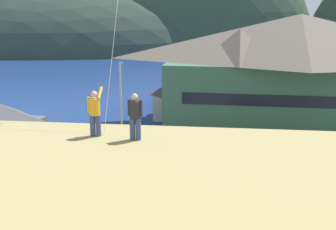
{
  "coord_description": "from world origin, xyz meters",
  "views": [
    {
      "loc": [
        4.11,
        -22.33,
        11.96
      ],
      "look_at": [
        0.38,
        9.0,
        4.03
      ],
      "focal_mm": 44.41,
      "sensor_mm": 36.0,
      "label": 1
    }
  ],
  "objects": [
    {
      "name": "parked_car_back_row_right",
      "position": [
        12.85,
        7.25,
        1.06
      ],
      "size": [
        4.34,
        2.34,
        1.82
      ],
      "color": "#9EA3A8",
      "rests_on": "parking_lot_pad"
    },
    {
      "name": "parked_car_mid_row_far",
      "position": [
        7.52,
        7.51,
        1.06
      ],
      "size": [
        4.31,
        2.28,
        1.82
      ],
      "color": "black",
      "rests_on": "parking_lot_pad"
    },
    {
      "name": "moored_boat_inner_slip",
      "position": [
        -1.75,
        31.18,
        0.72
      ],
      "size": [
        3.13,
        8.03,
        2.16
      ],
      "color": "navy",
      "rests_on": "ground"
    },
    {
      "name": "parked_car_front_row_end",
      "position": [
        -1.74,
        7.48,
        1.06
      ],
      "size": [
        4.31,
        2.28,
        1.82
      ],
      "color": "black",
      "rests_on": "parking_lot_pad"
    },
    {
      "name": "far_hill_center_saddle",
      "position": [
        -20.66,
        114.13,
        0.0
      ],
      "size": [
        108.9,
        47.35,
        83.48
      ],
      "primitive_type": "ellipsoid",
      "color": "#334733",
      "rests_on": "ground"
    },
    {
      "name": "harbor_lodge",
      "position": [
        12.37,
        21.69,
        6.21
      ],
      "size": [
        28.72,
        12.78,
        11.68
      ],
      "color": "#38604C",
      "rests_on": "ground"
    },
    {
      "name": "person_kite_flyer",
      "position": [
        -0.42,
        -7.59,
        8.28
      ],
      "size": [
        0.51,
        0.66,
        1.86
      ],
      "color": "#384770",
      "rests_on": "grassy_hill_foreground"
    },
    {
      "name": "parking_lot_pad",
      "position": [
        0.0,
        5.0,
        0.05
      ],
      "size": [
        40.0,
        20.0,
        0.1
      ],
      "primitive_type": "cube",
      "color": "slate",
      "rests_on": "ground"
    },
    {
      "name": "parked_car_mid_row_near",
      "position": [
        -2.86,
        0.79,
        1.06
      ],
      "size": [
        4.26,
        2.18,
        1.82
      ],
      "color": "black",
      "rests_on": "parking_lot_pad"
    },
    {
      "name": "bay_water",
      "position": [
        0.0,
        60.0,
        0.01
      ],
      "size": [
        360.0,
        84.0,
        0.03
      ],
      "primitive_type": "cube",
      "color": "navy",
      "rests_on": "ground"
    },
    {
      "name": "person_companion",
      "position": [
        1.18,
        -7.9,
        8.26
      ],
      "size": [
        0.55,
        0.4,
        1.74
      ],
      "color": "#384770",
      "rests_on": "grassy_hill_foreground"
    },
    {
      "name": "moored_boat_outer_mooring",
      "position": [
        5.52,
        33.83,
        0.72
      ],
      "size": [
        2.97,
        8.19,
        2.16
      ],
      "color": "#A8A399",
      "rests_on": "ground"
    },
    {
      "name": "parked_car_front_row_silver",
      "position": [
        -8.42,
        1.11,
        1.06
      ],
      "size": [
        4.21,
        2.08,
        1.82
      ],
      "color": "black",
      "rests_on": "parking_lot_pad"
    },
    {
      "name": "parking_light_pole",
      "position": [
        -3.71,
        10.55,
        4.54
      ],
      "size": [
        0.24,
        0.78,
        7.78
      ],
      "color": "#ADADB2",
      "rests_on": "parking_lot_pad"
    },
    {
      "name": "parked_car_lone_by_shed",
      "position": [
        6.52,
        1.08,
        1.06
      ],
      "size": [
        4.29,
        2.22,
        1.82
      ],
      "color": "#9EA3A8",
      "rests_on": "parking_lot_pad"
    },
    {
      "name": "wharf_dock",
      "position": [
        1.87,
        35.38,
        0.35
      ],
      "size": [
        3.2,
        14.49,
        0.7
      ],
      "color": "#70604C",
      "rests_on": "ground"
    },
    {
      "name": "moored_boat_wharfside",
      "position": [
        -1.44,
        38.41,
        0.72
      ],
      "size": [
        2.07,
        6.22,
        2.16
      ],
      "color": "silver",
      "rests_on": "ground"
    },
    {
      "name": "parked_car_front_row_red",
      "position": [
        -6.15,
        5.6,
        1.06
      ],
      "size": [
        4.34,
        2.35,
        1.82
      ],
      "color": "slate",
      "rests_on": "parking_lot_pad"
    },
    {
      "name": "far_hill_east_peak",
      "position": [
        -59.88,
        112.02,
        0.0
      ],
      "size": [
        136.38,
        73.27,
        52.28
      ],
      "primitive_type": "ellipsoid",
      "color": "#2D3D33",
      "rests_on": "ground"
    },
    {
      "name": "ground_plane",
      "position": [
        0.0,
        0.0,
        0.0
      ],
      "size": [
        600.0,
        600.0,
        0.0
      ],
      "primitive_type": "plane",
      "color": "#66604C"
    },
    {
      "name": "storage_shed_waterside",
      "position": [
        -0.65,
        23.69,
        2.19
      ],
      "size": [
        4.68,
        4.92,
        4.21
      ],
      "color": "beige",
      "rests_on": "ground"
    }
  ]
}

